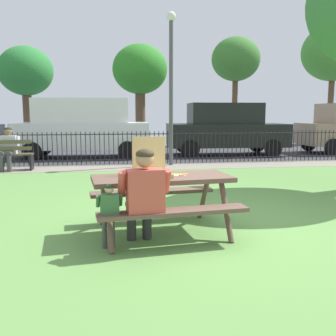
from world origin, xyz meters
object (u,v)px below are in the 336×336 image
Objects in this scene: person_on_park_bench at (8,147)px; far_tree_center at (140,71)px; far_tree_midright at (236,60)px; park_bench_left at (2,156)px; parked_car_center at (226,128)px; far_tree_midleft at (26,72)px; child_at_table at (109,210)px; adult_at_table at (144,194)px; far_tree_right at (333,53)px; pizza_box_open at (151,169)px; pizza_slice_on_table at (180,174)px; picnic_table_foreground at (162,189)px; lamp_post_walkway at (171,74)px; parked_car_left at (83,127)px.

far_tree_center is at bearing 62.79° from person_on_park_bench.
park_bench_left is at bearing -138.08° from far_tree_midright.
far_tree_midleft is at bearing 145.55° from parked_car_center.
park_bench_left is 1.35× the size of person_on_park_bench.
child_at_table is 16.04m from far_tree_midleft.
child_at_table is at bearing -169.57° from adult_at_table.
person_on_park_bench is 17.48m from far_tree_right.
person_on_park_bench is 9.01m from far_tree_midleft.
pizza_box_open reaches higher than park_bench_left.
pizza_box_open is 0.44× the size of person_on_park_bench.
pizza_box_open is at bearing -175.90° from pizza_slice_on_table.
pizza_slice_on_table is 0.04× the size of far_tree_right.
picnic_table_foreground is at bearing 41.35° from child_at_table.
far_tree_center is (0.67, 14.60, 2.87)m from pizza_slice_on_table.
far_tree_midleft is at bearing 104.18° from child_at_table.
picnic_table_foreground is at bearing -93.57° from far_tree_center.
far_tree_center is (-0.27, 8.06, 0.93)m from lamp_post_walkway.
park_bench_left is at bearing -174.81° from lamp_post_walkway.
pizza_box_open is 9.76m from parked_car_center.
parked_car_left is at bearing 101.59° from pizza_slice_on_table.
far_tree_center is (1.05, 14.63, 2.78)m from pizza_box_open.
far_tree_midright reaches higher than adult_at_table.
adult_at_table is 7.58m from lamp_post_walkway.
parked_car_left is 14.52m from far_tree_right.
far_tree_midright is at bearing 68.69° from parked_car_center.
child_at_table is 19.87m from far_tree_right.
child_at_table is (-0.94, -0.68, -0.28)m from pizza_slice_on_table.
person_on_park_bench reaches higher than pizza_slice_on_table.
far_tree_right is at bearing -0.00° from far_tree_midleft.
far_tree_center is (1.61, 15.28, 3.15)m from child_at_table.
far_tree_midleft is (-4.55, 14.67, 2.89)m from picnic_table_foreground.
child_at_table is at bearing -113.22° from far_tree_midright.
far_tree_center is (5.47, -0.00, 0.15)m from far_tree_midleft.
parked_car_left is at bearing 99.99° from picnic_table_foreground.
far_tree_midleft is at bearing 180.00° from far_tree_center.
adult_at_table is 0.19× the size of far_tree_right.
pizza_slice_on_table is at bearing -57.80° from park_bench_left.
pizza_slice_on_table is at bearing -127.09° from far_tree_right.
pizza_slice_on_table is 0.32× the size of child_at_table.
parked_car_left is at bearing 54.93° from park_bench_left.
adult_at_table is at bearing -105.04° from pizza_box_open.
far_tree_midright reaches higher than pizza_box_open.
adult_at_table is at bearing -94.52° from far_tree_center.
far_tree_center reaches higher than picnic_table_foreground.
child_at_table is at bearing -114.31° from parked_car_center.
park_bench_left is 0.36× the size of lamp_post_walkway.
pizza_box_open is (-0.13, 0.04, 0.27)m from picnic_table_foreground.
far_tree_midleft is 10.44m from far_tree_midright.
picnic_table_foreground is at bearing -59.78° from park_bench_left.
parked_car_left is at bearing -62.31° from far_tree_midleft.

